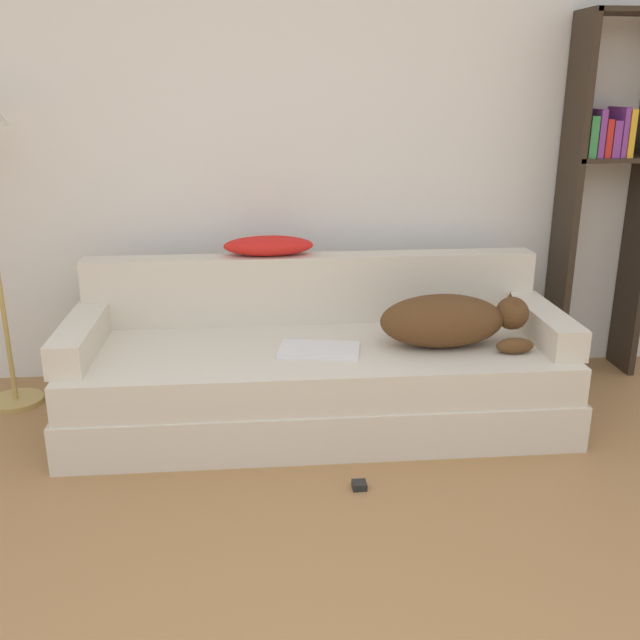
% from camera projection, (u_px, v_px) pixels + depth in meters
% --- Properties ---
extents(wall_back, '(7.13, 0.06, 2.70)m').
position_uv_depth(wall_back, '(281.00, 122.00, 3.66)').
color(wall_back, silver).
rests_on(wall_back, ground_plane).
extents(couch, '(2.29, 0.87, 0.39)m').
position_uv_depth(couch, '(318.00, 383.00, 3.36)').
color(couch, beige).
rests_on(couch, ground_plane).
extents(couch_backrest, '(2.25, 0.15, 0.34)m').
position_uv_depth(couch_backrest, '(312.00, 288.00, 3.59)').
color(couch_backrest, beige).
rests_on(couch_backrest, couch).
extents(couch_arm_left, '(0.15, 0.68, 0.14)m').
position_uv_depth(couch_arm_left, '(80.00, 337.00, 3.18)').
color(couch_arm_left, beige).
rests_on(couch_arm_left, couch).
extents(couch_arm_right, '(0.15, 0.68, 0.14)m').
position_uv_depth(couch_arm_right, '(543.00, 324.00, 3.37)').
color(couch_arm_right, beige).
rests_on(couch_arm_right, couch).
extents(dog, '(0.69, 0.31, 0.24)m').
position_uv_depth(dog, '(450.00, 320.00, 3.25)').
color(dog, '#513319').
rests_on(dog, couch).
extents(laptop, '(0.39, 0.27, 0.02)m').
position_uv_depth(laptop, '(319.00, 350.00, 3.21)').
color(laptop, silver).
rests_on(laptop, couch).
extents(throw_pillow, '(0.44, 0.19, 0.10)m').
position_uv_depth(throw_pillow, '(268.00, 246.00, 3.52)').
color(throw_pillow, red).
rests_on(throw_pillow, couch_backrest).
extents(bookshelf, '(0.45, 0.26, 1.89)m').
position_uv_depth(bookshelf, '(606.00, 179.00, 3.72)').
color(bookshelf, '#2D2319').
rests_on(bookshelf, ground_plane).
extents(power_adapter, '(0.06, 0.06, 0.03)m').
position_uv_depth(power_adapter, '(359.00, 485.00, 2.84)').
color(power_adapter, black).
rests_on(power_adapter, ground_plane).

